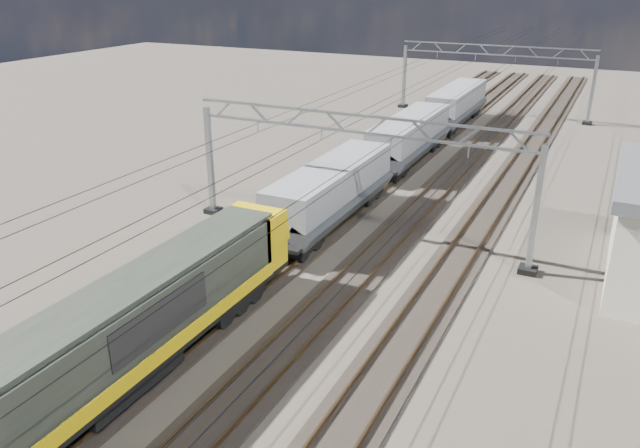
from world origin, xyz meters
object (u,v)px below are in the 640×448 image
at_px(locomotive, 114,338).
at_px(hopper_wagon_mid, 410,136).
at_px(hopper_wagon_lead, 332,190).
at_px(hopper_wagon_third, 457,103).
at_px(catenary_gantry_mid, 355,173).
at_px(catenary_gantry_far, 493,77).

relative_size(locomotive, hopper_wagon_mid, 1.62).
xyz_separation_m(hopper_wagon_lead, hopper_wagon_third, (0.00, 28.40, 0.00)).
distance_m(hopper_wagon_lead, hopper_wagon_third, 28.40).
bearing_deg(hopper_wagon_third, hopper_wagon_lead, -90.00).
xyz_separation_m(hopper_wagon_mid, hopper_wagon_third, (0.00, 14.20, 0.00)).
bearing_deg(catenary_gantry_mid, hopper_wagon_lead, 145.94).
distance_m(hopper_wagon_lead, hopper_wagon_mid, 14.20).
bearing_deg(hopper_wagon_lead, catenary_gantry_far, 86.70).
distance_m(catenary_gantry_mid, hopper_wagon_mid, 15.77).
relative_size(locomotive, hopper_wagon_third, 1.62).
xyz_separation_m(locomotive, hopper_wagon_lead, (-0.00, 17.70, -0.09)).
relative_size(locomotive, hopper_wagon_lead, 1.62).
bearing_deg(hopper_wagon_lead, locomotive, -90.00).
height_order(catenary_gantry_far, locomotive, catenary_gantry_far).
bearing_deg(hopper_wagon_mid, catenary_gantry_far, 84.41).
bearing_deg(catenary_gantry_far, hopper_wagon_mid, -95.59).
height_order(catenary_gantry_far, hopper_wagon_third, catenary_gantry_far).
xyz_separation_m(catenary_gantry_far, locomotive, (-2.00, -52.34, -1.58)).
bearing_deg(catenary_gantry_mid, hopper_wagon_third, 93.85).
bearing_deg(catenary_gantry_mid, locomotive, -96.98).
relative_size(catenary_gantry_mid, hopper_wagon_mid, 1.53).
bearing_deg(hopper_wagon_third, locomotive, -90.00).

